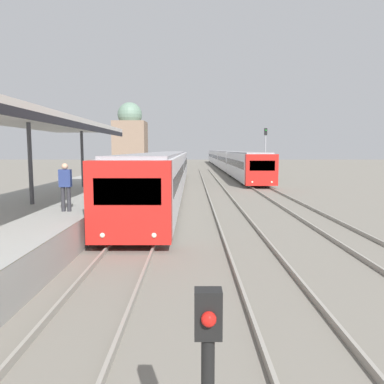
% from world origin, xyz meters
% --- Properties ---
extents(platform_canopy, '(4.00, 17.25, 3.36)m').
position_xyz_m(platform_canopy, '(-4.29, 16.34, 4.24)').
color(platform_canopy, beige).
rests_on(platform_canopy, station_platform).
extents(person_on_platform, '(0.40, 0.22, 1.66)m').
position_xyz_m(person_on_platform, '(-2.42, 14.62, 1.96)').
color(person_on_platform, '#2D2D33').
rests_on(person_on_platform, station_platform).
extents(train_near, '(2.62, 34.66, 2.93)m').
position_xyz_m(train_near, '(0.00, 30.24, 1.63)').
color(train_near, red).
rests_on(train_near, ground_plane).
extents(train_far, '(2.59, 66.57, 2.89)m').
position_xyz_m(train_far, '(7.48, 64.68, 1.61)').
color(train_far, red).
rests_on(train_far, ground_plane).
extents(signal_mast_far, '(0.28, 0.29, 5.28)m').
position_xyz_m(signal_mast_far, '(9.37, 39.99, 3.30)').
color(signal_mast_far, gray).
rests_on(signal_mast_far, ground_plane).
extents(distant_domed_building, '(4.74, 4.74, 10.14)m').
position_xyz_m(distant_domed_building, '(-7.37, 58.66, 4.72)').
color(distant_domed_building, '#89705B').
rests_on(distant_domed_building, ground_plane).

